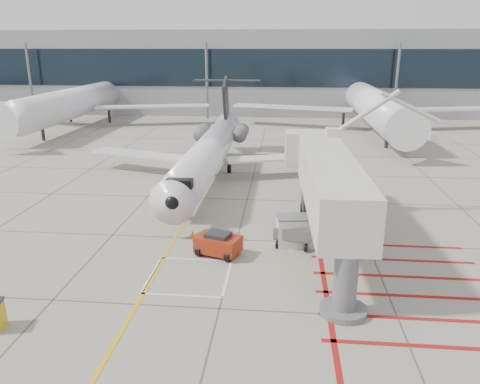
# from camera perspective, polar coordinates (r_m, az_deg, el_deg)

# --- Properties ---
(ground_plane) EXTENTS (260.00, 260.00, 0.00)m
(ground_plane) POSITION_cam_1_polar(r_m,az_deg,el_deg) (25.63, -1.29, -9.38)
(ground_plane) COLOR gray
(ground_plane) RESTS_ON ground
(regional_jet) EXTENTS (24.66, 31.04, 8.11)m
(regional_jet) POSITION_cam_1_polar(r_m,az_deg,el_deg) (38.67, -4.52, 6.20)
(regional_jet) COLOR silver
(regional_jet) RESTS_ON ground_plane
(jet_bridge) EXTENTS (9.38, 18.75, 7.38)m
(jet_bridge) POSITION_cam_1_polar(r_m,az_deg,el_deg) (26.53, 10.96, -0.14)
(jet_bridge) COLOR silver
(jet_bridge) RESTS_ON ground_plane
(pushback_tug) EXTENTS (2.82, 2.24, 1.43)m
(pushback_tug) POSITION_cam_1_polar(r_m,az_deg,el_deg) (27.02, -2.69, -6.24)
(pushback_tug) COLOR maroon
(pushback_tug) RESTS_ON ground_plane
(baggage_cart) EXTENTS (2.39, 1.77, 1.37)m
(baggage_cart) POSITION_cam_1_polar(r_m,az_deg,el_deg) (28.23, 6.52, -5.34)
(baggage_cart) COLOR #515156
(baggage_cart) RESTS_ON ground_plane
(ground_power_unit) EXTENTS (2.49, 1.65, 1.84)m
(ground_power_unit) POSITION_cam_1_polar(r_m,az_deg,el_deg) (28.37, 6.91, -4.72)
(ground_power_unit) COLOR silver
(ground_power_unit) RESTS_ON ground_plane
(cone_nose) EXTENTS (0.35, 0.35, 0.49)m
(cone_nose) POSITION_cam_1_polar(r_m,az_deg,el_deg) (29.66, -5.80, -5.08)
(cone_nose) COLOR orange
(cone_nose) RESTS_ON ground_plane
(cone_side) EXTENTS (0.39, 0.39, 0.54)m
(cone_side) POSITION_cam_1_polar(r_m,az_deg,el_deg) (32.62, 7.22, -2.95)
(cone_side) COLOR orange
(cone_side) RESTS_ON ground_plane
(terminal_building) EXTENTS (180.00, 28.00, 14.00)m
(terminal_building) POSITION_cam_1_polar(r_m,az_deg,el_deg) (93.10, 10.25, 14.38)
(terminal_building) COLOR gray
(terminal_building) RESTS_ON ground_plane
(terminal_glass_band) EXTENTS (180.00, 0.10, 6.00)m
(terminal_glass_band) POSITION_cam_1_polar(r_m,az_deg,el_deg) (79.07, 11.08, 14.56)
(terminal_glass_band) COLOR black
(terminal_glass_band) RESTS_ON ground_plane
(bg_aircraft_b) EXTENTS (38.02, 42.24, 12.67)m
(bg_aircraft_b) POSITION_cam_1_polar(r_m,az_deg,el_deg) (75.33, -18.86, 12.57)
(bg_aircraft_b) COLOR silver
(bg_aircraft_b) RESTS_ON ground_plane
(bg_aircraft_c) EXTENTS (39.48, 43.87, 13.16)m
(bg_aircraft_c) POSITION_cam_1_polar(r_m,az_deg,el_deg) (69.92, 15.73, 12.74)
(bg_aircraft_c) COLOR silver
(bg_aircraft_c) RESTS_ON ground_plane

